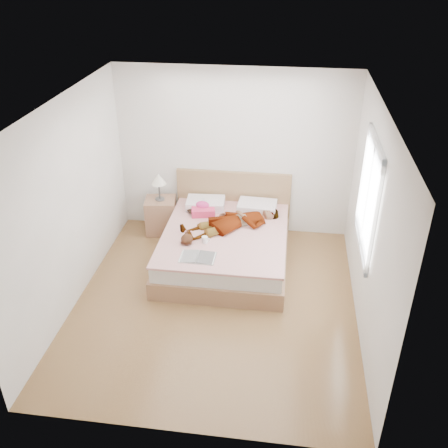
{
  "coord_description": "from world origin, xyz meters",
  "views": [
    {
      "loc": [
        0.81,
        -5.09,
        4.11
      ],
      "look_at": [
        0.0,
        0.85,
        0.7
      ],
      "focal_mm": 40.0,
      "sensor_mm": 36.0,
      "label": 1
    }
  ],
  "objects_px": {
    "magazine": "(198,257)",
    "coffee_mug": "(205,240)",
    "bed": "(226,243)",
    "plush_toy": "(187,238)",
    "woman": "(233,219)",
    "phone": "(204,201)",
    "towel": "(203,209)",
    "nightstand": "(161,213)"
  },
  "relations": [
    {
      "from": "magazine",
      "to": "coffee_mug",
      "type": "bearing_deg",
      "value": 85.32
    },
    {
      "from": "bed",
      "to": "plush_toy",
      "type": "relative_size",
      "value": 8.31
    },
    {
      "from": "coffee_mug",
      "to": "plush_toy",
      "type": "distance_m",
      "value": 0.24
    },
    {
      "from": "woman",
      "to": "magazine",
      "type": "bearing_deg",
      "value": -54.76
    },
    {
      "from": "plush_toy",
      "to": "phone",
      "type": "bearing_deg",
      "value": 85.92
    },
    {
      "from": "coffee_mug",
      "to": "plush_toy",
      "type": "height_order",
      "value": "plush_toy"
    },
    {
      "from": "woman",
      "to": "towel",
      "type": "relative_size",
      "value": 3.87
    },
    {
      "from": "plush_toy",
      "to": "nightstand",
      "type": "bearing_deg",
      "value": 120.79
    },
    {
      "from": "phone",
      "to": "magazine",
      "type": "height_order",
      "value": "phone"
    },
    {
      "from": "towel",
      "to": "nightstand",
      "type": "bearing_deg",
      "value": 161.39
    },
    {
      "from": "woman",
      "to": "bed",
      "type": "relative_size",
      "value": 0.74
    },
    {
      "from": "phone",
      "to": "bed",
      "type": "bearing_deg",
      "value": -85.41
    },
    {
      "from": "towel",
      "to": "magazine",
      "type": "bearing_deg",
      "value": -83.56
    },
    {
      "from": "phone",
      "to": "coffee_mug",
      "type": "bearing_deg",
      "value": -112.65
    },
    {
      "from": "phone",
      "to": "towel",
      "type": "xyz_separation_m",
      "value": [
        0.0,
        -0.11,
        -0.09
      ]
    },
    {
      "from": "plush_toy",
      "to": "magazine",
      "type": "bearing_deg",
      "value": -59.18
    },
    {
      "from": "woman",
      "to": "bed",
      "type": "height_order",
      "value": "bed"
    },
    {
      "from": "phone",
      "to": "nightstand",
      "type": "distance_m",
      "value": 0.81
    },
    {
      "from": "nightstand",
      "to": "coffee_mug",
      "type": "bearing_deg",
      "value": -49.85
    },
    {
      "from": "plush_toy",
      "to": "towel",
      "type": "bearing_deg",
      "value": 85.21
    },
    {
      "from": "coffee_mug",
      "to": "nightstand",
      "type": "xyz_separation_m",
      "value": [
        -0.9,
        1.06,
        -0.22
      ]
    },
    {
      "from": "coffee_mug",
      "to": "plush_toy",
      "type": "bearing_deg",
      "value": -170.59
    },
    {
      "from": "towel",
      "to": "coffee_mug",
      "type": "xyz_separation_m",
      "value": [
        0.17,
        -0.82,
        -0.03
      ]
    },
    {
      "from": "woman",
      "to": "coffee_mug",
      "type": "height_order",
      "value": "woman"
    },
    {
      "from": "towel",
      "to": "magazine",
      "type": "relative_size",
      "value": 0.85
    },
    {
      "from": "towel",
      "to": "magazine",
      "type": "xyz_separation_m",
      "value": [
        0.14,
        -1.21,
        -0.06
      ]
    },
    {
      "from": "phone",
      "to": "nightstand",
      "type": "height_order",
      "value": "nightstand"
    },
    {
      "from": "towel",
      "to": "plush_toy",
      "type": "height_order",
      "value": "towel"
    },
    {
      "from": "magazine",
      "to": "coffee_mug",
      "type": "height_order",
      "value": "coffee_mug"
    },
    {
      "from": "coffee_mug",
      "to": "nightstand",
      "type": "relative_size",
      "value": 0.11
    },
    {
      "from": "phone",
      "to": "nightstand",
      "type": "xyz_separation_m",
      "value": [
        -0.73,
        0.14,
        -0.34
      ]
    },
    {
      "from": "phone",
      "to": "towel",
      "type": "height_order",
      "value": "phone"
    },
    {
      "from": "bed",
      "to": "towel",
      "type": "height_order",
      "value": "bed"
    },
    {
      "from": "phone",
      "to": "plush_toy",
      "type": "xyz_separation_m",
      "value": [
        -0.07,
        -0.96,
        -0.09
      ]
    },
    {
      "from": "woman",
      "to": "phone",
      "type": "xyz_separation_m",
      "value": [
        -0.5,
        0.4,
        0.06
      ]
    },
    {
      "from": "bed",
      "to": "nightstand",
      "type": "bearing_deg",
      "value": 149.58
    },
    {
      "from": "woman",
      "to": "nightstand",
      "type": "xyz_separation_m",
      "value": [
        -1.23,
        0.54,
        -0.28
      ]
    },
    {
      "from": "woman",
      "to": "nightstand",
      "type": "bearing_deg",
      "value": -146.94
    },
    {
      "from": "bed",
      "to": "woman",
      "type": "bearing_deg",
      "value": 52.7
    },
    {
      "from": "woman",
      "to": "nightstand",
      "type": "relative_size",
      "value": 1.51
    },
    {
      "from": "bed",
      "to": "nightstand",
      "type": "height_order",
      "value": "nightstand"
    },
    {
      "from": "woman",
      "to": "towel",
      "type": "distance_m",
      "value": 0.58
    }
  ]
}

